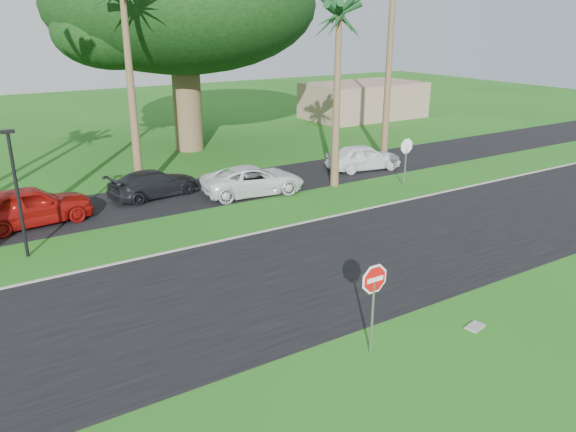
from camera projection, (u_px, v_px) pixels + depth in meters
The scene contains 15 objects.
ground at pixel (292, 310), 16.67m from camera, with size 120.00×120.00×0.00m, color #215A16.
road at pixel (259, 284), 18.26m from camera, with size 120.00×8.00×0.02m, color black.
parking_strip at pixel (151, 201), 26.65m from camera, with size 120.00×5.00×0.02m, color black.
curb at pixel (207, 244), 21.49m from camera, with size 120.00×0.12×0.06m, color gray.
stop_sign_near at pixel (374, 291), 13.93m from camera, with size 1.05×0.07×2.62m.
stop_sign_far at pixel (406, 152), 28.50m from camera, with size 1.05×0.07×2.62m.
palm_right_near at pixel (339, 19), 26.47m from camera, with size 5.00×5.00×9.50m.
canopy_tree at pixel (182, 6), 34.30m from camera, with size 16.50×16.50×13.12m.
streetlight_right at pixel (16, 186), 19.57m from camera, with size 0.45×0.25×4.64m.
building_far at pixel (363, 100), 49.00m from camera, with size 10.00×6.00×3.00m, color gray.
car_red at pixel (30, 206), 23.24m from camera, with size 1.99×4.94×1.68m, color #9A100C.
car_dark at pixel (154, 184), 27.09m from camera, with size 1.83×4.49×1.30m, color black.
car_minivan at pixel (253, 180), 27.49m from camera, with size 2.32×5.04×1.40m, color white.
car_pickup at pixel (363, 157), 31.94m from camera, with size 1.73×4.30×1.47m, color white.
utility_slab at pixel (475, 327), 15.69m from camera, with size 0.55×0.35×0.06m, color gray.
Camera 1 is at (-7.98, -12.48, 8.14)m, focal length 35.00 mm.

